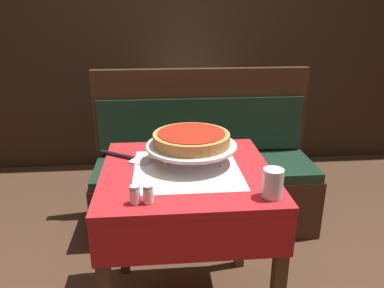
# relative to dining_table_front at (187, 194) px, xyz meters

# --- Properties ---
(dining_table_front) EXTENTS (0.73, 0.73, 0.78)m
(dining_table_front) POSITION_rel_dining_table_front_xyz_m (0.00, 0.00, 0.00)
(dining_table_front) COLOR red
(dining_table_front) RESTS_ON ground_plane
(dining_table_rear) EXTENTS (0.65, 0.65, 0.78)m
(dining_table_rear) POSITION_rel_dining_table_front_xyz_m (0.15, 1.48, -0.00)
(dining_table_rear) COLOR beige
(dining_table_rear) RESTS_ON ground_plane
(booth_bench) EXTENTS (1.47, 0.51, 1.05)m
(booth_bench) POSITION_rel_dining_table_front_xyz_m (0.18, 0.83, -0.34)
(booth_bench) COLOR #3D2316
(booth_bench) RESTS_ON ground_plane
(back_wall_panel) EXTENTS (6.00, 0.04, 2.40)m
(back_wall_panel) POSITION_rel_dining_table_front_xyz_m (0.00, 1.96, 0.54)
(back_wall_panel) COLOR black
(back_wall_panel) RESTS_ON ground_plane
(pizza_pan_stand) EXTENTS (0.41, 0.41, 0.08)m
(pizza_pan_stand) POSITION_rel_dining_table_front_xyz_m (0.03, 0.08, 0.20)
(pizza_pan_stand) COLOR #ADADB2
(pizza_pan_stand) RESTS_ON dining_table_front
(deep_dish_pizza) EXTENTS (0.34, 0.34, 0.06)m
(deep_dish_pizza) POSITION_rel_dining_table_front_xyz_m (0.03, 0.08, 0.24)
(deep_dish_pizza) COLOR #C68E47
(deep_dish_pizza) RESTS_ON pizza_pan_stand
(pizza_server) EXTENTS (0.27, 0.20, 0.01)m
(pizza_server) POSITION_rel_dining_table_front_xyz_m (-0.27, 0.15, 0.13)
(pizza_server) COLOR #BCBCC1
(pizza_server) RESTS_ON dining_table_front
(water_glass_near) EXTENTS (0.08, 0.08, 0.11)m
(water_glass_near) POSITION_rel_dining_table_front_xyz_m (0.29, -0.28, 0.18)
(water_glass_near) COLOR silver
(water_glass_near) RESTS_ON dining_table_front
(salt_shaker) EXTENTS (0.04, 0.04, 0.07)m
(salt_shaker) POSITION_rel_dining_table_front_xyz_m (-0.21, -0.28, 0.16)
(salt_shaker) COLOR silver
(salt_shaker) RESTS_ON dining_table_front
(pepper_shaker) EXTENTS (0.04, 0.04, 0.07)m
(pepper_shaker) POSITION_rel_dining_table_front_xyz_m (-0.16, -0.28, 0.16)
(pepper_shaker) COLOR silver
(pepper_shaker) RESTS_ON dining_table_front
(condiment_caddy) EXTENTS (0.14, 0.14, 0.18)m
(condiment_caddy) POSITION_rel_dining_table_front_xyz_m (0.16, 1.54, 0.16)
(condiment_caddy) COLOR black
(condiment_caddy) RESTS_ON dining_table_rear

